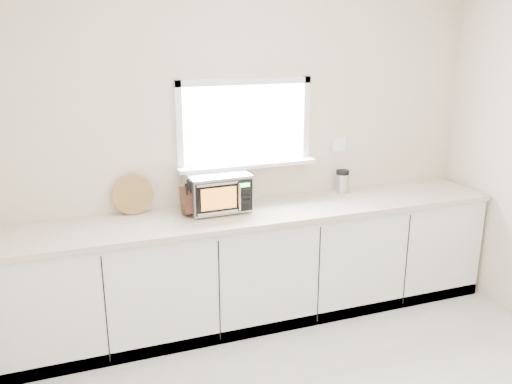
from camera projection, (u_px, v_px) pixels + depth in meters
name	position (u px, v px, depth m)	size (l,w,h in m)	color
back_wall	(244.00, 146.00, 4.32)	(4.00, 0.17, 2.70)	beige
cabinets	(257.00, 267.00, 4.32)	(3.92, 0.60, 0.88)	white
countertop	(257.00, 213.00, 4.18)	(3.92, 0.64, 0.04)	beige
microwave	(217.00, 191.00, 4.14)	(0.47, 0.39, 0.30)	black
knife_block	(189.00, 199.00, 4.04)	(0.10, 0.21, 0.29)	#3E2316
cutting_board	(133.00, 195.00, 4.06)	(0.30, 0.30, 0.02)	olive
coffee_grinder	(342.00, 181.00, 4.61)	(0.12, 0.12, 0.20)	#ADAFB4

